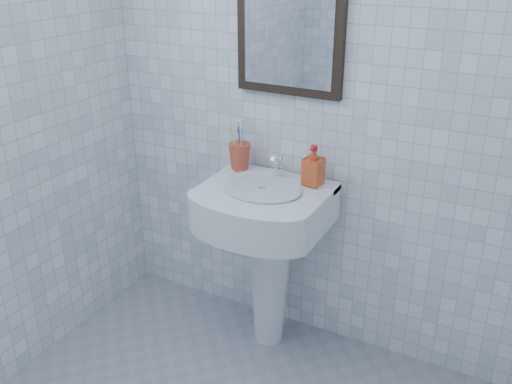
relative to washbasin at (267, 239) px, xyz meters
The scene contains 6 objects.
wall_back 0.72m from the washbasin, 52.43° to the left, with size 2.20×0.02×2.50m, color white.
washbasin is the anchor object (origin of this frame).
faucet 0.34m from the washbasin, 90.00° to the left, with size 0.05×0.10×0.12m.
toothbrush_cup 0.42m from the washbasin, 151.69° to the left, with size 0.11×0.11×0.13m, color #BD442A, non-canonical shape.
soap_dispenser 0.42m from the washbasin, 31.58° to the left, with size 0.08×0.08×0.18m, color #D94415.
wall_mirror 0.98m from the washbasin, 90.00° to the left, with size 0.50×0.04×0.62m.
Camera 1 is at (0.89, -1.11, 1.90)m, focal length 40.00 mm.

